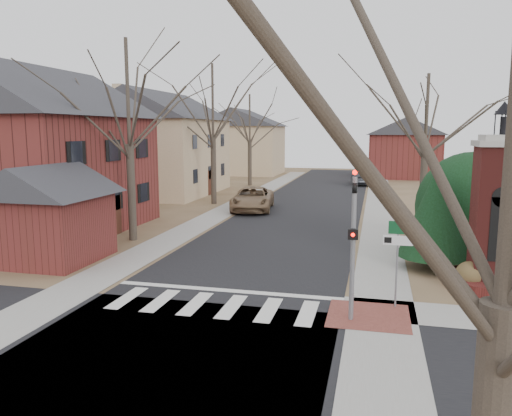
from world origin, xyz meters
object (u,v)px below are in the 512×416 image
(traffic_signal_pole, at_px, (353,234))
(brick_gate_monument, at_px, (495,227))
(distant_car, at_px, (361,177))
(sign_post, at_px, (397,247))
(pickup_truck, at_px, (253,199))

(traffic_signal_pole, distance_m, brick_gate_monument, 6.47)
(distant_car, bearing_deg, sign_post, 85.93)
(sign_post, height_order, pickup_truck, sign_post)
(sign_post, relative_size, brick_gate_monument, 0.42)
(pickup_truck, bearing_deg, sign_post, -70.59)
(brick_gate_monument, bearing_deg, sign_post, -138.58)
(traffic_signal_pole, height_order, sign_post, traffic_signal_pole)
(traffic_signal_pole, bearing_deg, pickup_truck, 111.98)
(sign_post, bearing_deg, distant_car, 93.46)
(sign_post, bearing_deg, traffic_signal_pole, -132.43)
(sign_post, distance_m, pickup_truck, 19.85)
(traffic_signal_pole, relative_size, brick_gate_monument, 0.69)
(brick_gate_monument, xyz_separation_m, pickup_truck, (-12.40, 14.66, -1.37))
(traffic_signal_pole, relative_size, pickup_truck, 0.79)
(sign_post, relative_size, pickup_truck, 0.48)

